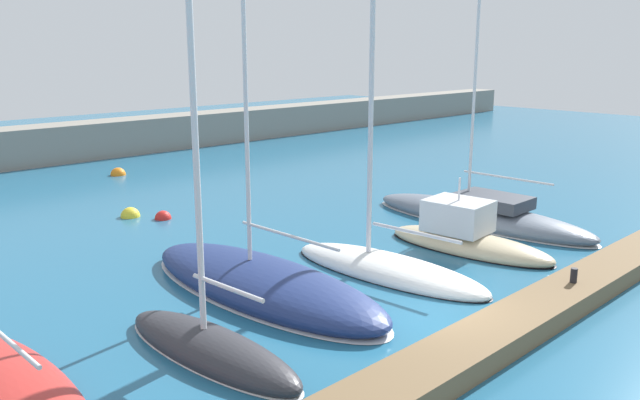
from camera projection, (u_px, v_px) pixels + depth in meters
name	position (u px, v px, depth m)	size (l,w,h in m)	color
ground_plane	(435.00, 325.00, 17.53)	(120.00, 120.00, 0.00)	#236084
dock_pier	(494.00, 336.00, 16.20)	(24.66, 1.57, 0.57)	brown
breakwater_seawall	(7.00, 148.00, 39.94)	(108.00, 2.83, 2.41)	gray
sailboat_charcoal_second	(210.00, 346.00, 15.70)	(2.07, 6.23, 11.18)	#2D2D33
sailboat_navy_third	(261.00, 282.00, 19.77)	(3.61, 10.05, 21.33)	navy
sailboat_white_fourth	(387.00, 265.00, 21.46)	(2.90, 7.76, 16.46)	white
motorboat_sand_fifth	(466.00, 238.00, 24.01)	(2.78, 6.75, 2.98)	beige
sailboat_slate_sixth	(480.00, 215.00, 27.61)	(2.95, 10.54, 18.87)	slate
mooring_buoy_red	(163.00, 219.00, 28.27)	(0.73, 0.73, 0.73)	red
mooring_buoy_orange	(118.00, 175.00, 37.88)	(0.89, 0.89, 0.89)	orange
mooring_buoy_yellow	(130.00, 217.00, 28.62)	(0.86, 0.86, 0.86)	yellow
dock_bollard	(574.00, 275.00, 18.99)	(0.20, 0.20, 0.44)	black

